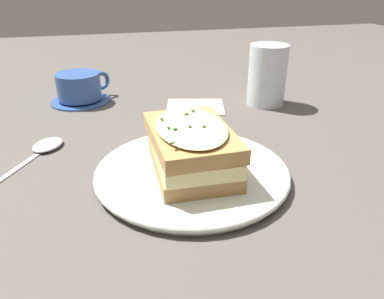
{
  "coord_description": "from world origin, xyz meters",
  "views": [
    {
      "loc": [
        0.12,
        0.45,
        0.26
      ],
      "look_at": [
        0.01,
        0.02,
        0.04
      ],
      "focal_mm": 35.0,
      "sensor_mm": 36.0,
      "label": 1
    }
  ],
  "objects_px": {
    "spoon": "(44,147)",
    "napkin": "(195,106)",
    "water_glass": "(267,75)",
    "dinner_plate": "(192,172)",
    "teacup_with_saucer": "(80,88)",
    "sandwich": "(192,147)"
  },
  "relations": [
    {
      "from": "water_glass",
      "to": "napkin",
      "type": "xyz_separation_m",
      "value": [
        0.15,
        -0.01,
        -0.06
      ]
    },
    {
      "from": "sandwich",
      "to": "spoon",
      "type": "xyz_separation_m",
      "value": [
        0.2,
        -0.14,
        -0.04
      ]
    },
    {
      "from": "dinner_plate",
      "to": "sandwich",
      "type": "relative_size",
      "value": 1.65
    },
    {
      "from": "water_glass",
      "to": "spoon",
      "type": "bearing_deg",
      "value": 15.93
    },
    {
      "from": "sandwich",
      "to": "teacup_with_saucer",
      "type": "relative_size",
      "value": 1.25
    },
    {
      "from": "sandwich",
      "to": "spoon",
      "type": "distance_m",
      "value": 0.25
    },
    {
      "from": "water_glass",
      "to": "dinner_plate",
      "type": "bearing_deg",
      "value": 49.39
    },
    {
      "from": "water_glass",
      "to": "spoon",
      "type": "relative_size",
      "value": 0.8
    },
    {
      "from": "water_glass",
      "to": "spoon",
      "type": "height_order",
      "value": "water_glass"
    },
    {
      "from": "teacup_with_saucer",
      "to": "spoon",
      "type": "bearing_deg",
      "value": -135.46
    },
    {
      "from": "dinner_plate",
      "to": "napkin",
      "type": "height_order",
      "value": "dinner_plate"
    },
    {
      "from": "teacup_with_saucer",
      "to": "napkin",
      "type": "distance_m",
      "value": 0.24
    },
    {
      "from": "dinner_plate",
      "to": "teacup_with_saucer",
      "type": "xyz_separation_m",
      "value": [
        0.15,
        -0.36,
        0.02
      ]
    },
    {
      "from": "dinner_plate",
      "to": "napkin",
      "type": "bearing_deg",
      "value": -105.3
    },
    {
      "from": "spoon",
      "to": "napkin",
      "type": "xyz_separation_m",
      "value": [
        -0.28,
        -0.13,
        -0.0
      ]
    },
    {
      "from": "dinner_plate",
      "to": "napkin",
      "type": "relative_size",
      "value": 2.3
    },
    {
      "from": "dinner_plate",
      "to": "sandwich",
      "type": "xyz_separation_m",
      "value": [
        0.0,
        0.0,
        0.04
      ]
    },
    {
      "from": "dinner_plate",
      "to": "sandwich",
      "type": "distance_m",
      "value": 0.04
    },
    {
      "from": "dinner_plate",
      "to": "spoon",
      "type": "bearing_deg",
      "value": -33.63
    },
    {
      "from": "teacup_with_saucer",
      "to": "napkin",
      "type": "height_order",
      "value": "teacup_with_saucer"
    },
    {
      "from": "dinner_plate",
      "to": "teacup_with_saucer",
      "type": "height_order",
      "value": "teacup_with_saucer"
    },
    {
      "from": "sandwich",
      "to": "water_glass",
      "type": "bearing_deg",
      "value": -130.63
    }
  ]
}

